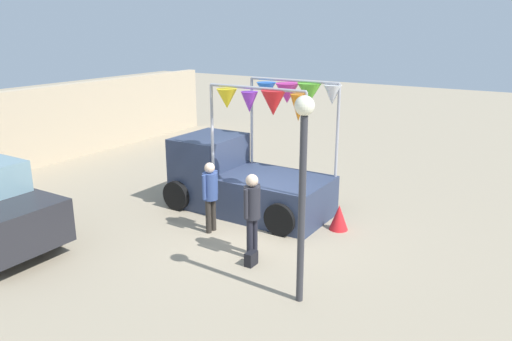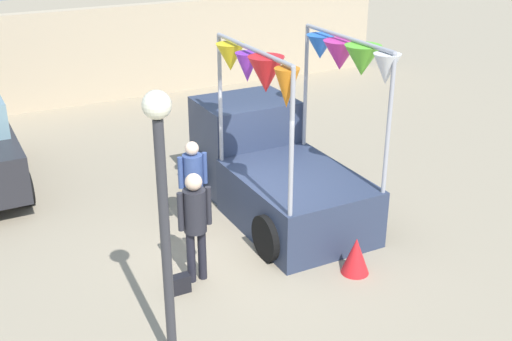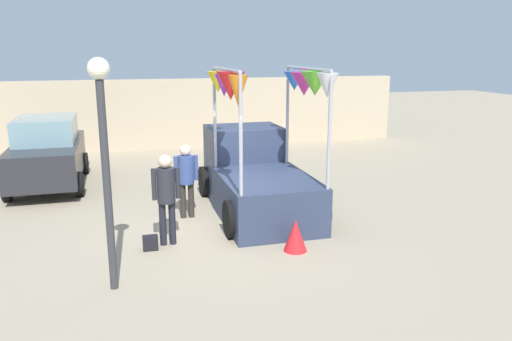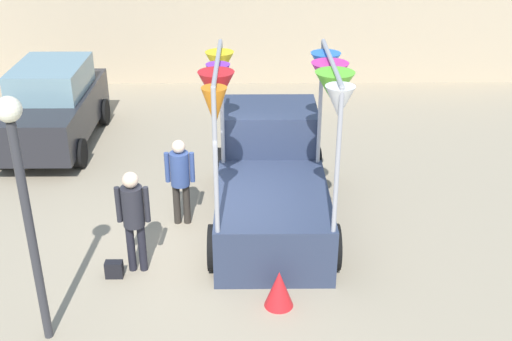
# 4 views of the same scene
# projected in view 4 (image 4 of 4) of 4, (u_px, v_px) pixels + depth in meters

# --- Properties ---
(ground_plane) EXTENTS (60.00, 60.00, 0.00)m
(ground_plane) POSITION_uv_depth(u_px,v_px,m) (216.00, 247.00, 11.08)
(ground_plane) COLOR gray
(vendor_truck) EXTENTS (2.54, 4.03, 3.30)m
(vendor_truck) POSITION_uv_depth(u_px,v_px,m) (271.00, 171.00, 11.63)
(vendor_truck) COLOR #2D3851
(vendor_truck) RESTS_ON ground
(parked_car) EXTENTS (1.88, 4.00, 1.88)m
(parked_car) POSITION_uv_depth(u_px,v_px,m) (53.00, 105.00, 14.68)
(parked_car) COLOR #26262B
(parked_car) RESTS_ON ground
(person_customer) EXTENTS (0.53, 0.34, 1.76)m
(person_customer) POSITION_uv_depth(u_px,v_px,m) (133.00, 212.00, 10.00)
(person_customer) COLOR black
(person_customer) RESTS_ON ground
(person_vendor) EXTENTS (0.53, 0.34, 1.65)m
(person_vendor) POSITION_uv_depth(u_px,v_px,m) (180.00, 174.00, 11.38)
(person_vendor) COLOR #2D2823
(person_vendor) RESTS_ON ground
(handbag) EXTENTS (0.28, 0.16, 0.28)m
(handbag) POSITION_uv_depth(u_px,v_px,m) (114.00, 269.00, 10.22)
(handbag) COLOR black
(handbag) RESTS_ON ground
(street_lamp) EXTENTS (0.32, 0.32, 3.55)m
(street_lamp) POSITION_uv_depth(u_px,v_px,m) (22.00, 188.00, 7.98)
(street_lamp) COLOR #333338
(street_lamp) RESTS_ON ground
(brick_boundary_wall) EXTENTS (18.00, 0.36, 2.60)m
(brick_boundary_wall) POSITION_uv_depth(u_px,v_px,m) (229.00, 39.00, 18.70)
(brick_boundary_wall) COLOR tan
(brick_boundary_wall) RESTS_ON ground
(folded_kite_bundle_crimson) EXTENTS (0.62, 0.62, 0.60)m
(folded_kite_bundle_crimson) POSITION_uv_depth(u_px,v_px,m) (279.00, 289.00, 9.50)
(folded_kite_bundle_crimson) COLOR red
(folded_kite_bundle_crimson) RESTS_ON ground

